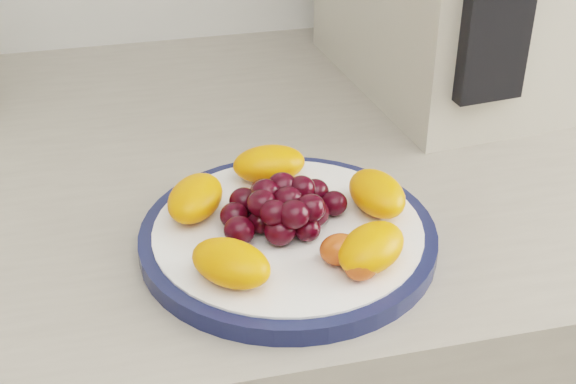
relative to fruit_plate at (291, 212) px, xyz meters
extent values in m
cylinder|color=#151B3D|center=(0.00, 0.00, -0.02)|extent=(0.23, 0.23, 0.01)
cylinder|color=white|center=(0.00, 0.00, -0.02)|extent=(0.21, 0.21, 0.02)
ellipsoid|color=orange|center=(0.07, 0.01, 0.00)|extent=(0.05, 0.07, 0.03)
ellipsoid|color=orange|center=(0.00, 0.08, 0.00)|extent=(0.06, 0.04, 0.03)
ellipsoid|color=orange|center=(-0.07, 0.04, 0.00)|extent=(0.07, 0.07, 0.03)
ellipsoid|color=orange|center=(-0.06, -0.05, 0.00)|extent=(0.07, 0.07, 0.03)
ellipsoid|color=orange|center=(0.05, -0.06, 0.00)|extent=(0.07, 0.07, 0.03)
ellipsoid|color=black|center=(0.00, 0.00, -0.01)|extent=(0.02, 0.02, 0.02)
ellipsoid|color=black|center=(0.02, 0.00, 0.00)|extent=(0.02, 0.02, 0.02)
ellipsoid|color=black|center=(0.01, 0.02, 0.00)|extent=(0.02, 0.02, 0.02)
ellipsoid|color=black|center=(-0.01, 0.02, 0.00)|extent=(0.02, 0.02, 0.02)
ellipsoid|color=black|center=(-0.02, 0.00, -0.01)|extent=(0.02, 0.02, 0.02)
ellipsoid|color=black|center=(-0.01, -0.02, 0.00)|extent=(0.02, 0.02, 0.02)
ellipsoid|color=black|center=(0.01, -0.02, -0.01)|extent=(0.02, 0.02, 0.02)
ellipsoid|color=black|center=(0.04, 0.01, -0.01)|extent=(0.02, 0.02, 0.02)
ellipsoid|color=black|center=(0.03, 0.03, 0.00)|extent=(0.02, 0.02, 0.02)
ellipsoid|color=black|center=(0.01, 0.04, 0.00)|extent=(0.02, 0.02, 0.02)
ellipsoid|color=black|center=(-0.01, 0.04, 0.00)|extent=(0.02, 0.02, 0.02)
ellipsoid|color=black|center=(-0.03, 0.03, 0.00)|extent=(0.02, 0.02, 0.02)
ellipsoid|color=black|center=(-0.04, 0.01, 0.00)|extent=(0.02, 0.02, 0.02)
ellipsoid|color=black|center=(-0.04, -0.01, 0.00)|extent=(0.02, 0.02, 0.02)
ellipsoid|color=black|center=(0.00, 0.00, 0.01)|extent=(0.02, 0.02, 0.02)
ellipsoid|color=black|center=(0.01, 0.02, 0.01)|extent=(0.02, 0.02, 0.02)
ellipsoid|color=black|center=(0.00, 0.02, 0.01)|extent=(0.02, 0.02, 0.02)
ellipsoid|color=black|center=(-0.02, 0.02, 0.01)|extent=(0.02, 0.02, 0.02)
ellipsoid|color=black|center=(-0.02, 0.00, 0.01)|extent=(0.02, 0.02, 0.02)
ellipsoid|color=black|center=(-0.02, -0.01, 0.01)|extent=(0.02, 0.02, 0.02)
ellipsoid|color=black|center=(0.00, -0.02, 0.01)|extent=(0.02, 0.02, 0.02)
ellipsoid|color=black|center=(0.01, -0.01, 0.01)|extent=(0.02, 0.02, 0.02)
ellipsoid|color=#C53F18|center=(0.02, -0.05, 0.00)|extent=(0.03, 0.03, 0.02)
ellipsoid|color=#C53F18|center=(0.05, -0.05, 0.00)|extent=(0.04, 0.04, 0.02)
ellipsoid|color=#C53F18|center=(0.03, -0.07, 0.00)|extent=(0.04, 0.04, 0.02)
camera|label=1|loc=(-0.12, -0.50, 0.34)|focal=50.00mm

